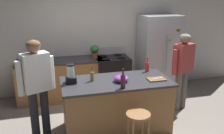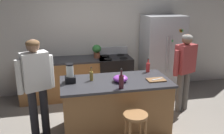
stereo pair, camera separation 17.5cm
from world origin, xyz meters
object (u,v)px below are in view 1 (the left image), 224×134
(person_by_sink_right, at_px, (183,65))
(blender_appliance, at_px, (71,75))
(bottle_wine, at_px, (123,81))
(bar_stool, at_px, (138,122))
(bottle_vinegar, at_px, (92,76))
(mixing_bowl, at_px, (121,78))
(potted_plant, at_px, (94,50))
(bottle_soda, at_px, (147,67))
(kitchen_island, at_px, (116,105))
(chef_knife, at_px, (158,78))
(person_by_island_left, at_px, (37,82))
(refrigerator, at_px, (159,54))
(cutting_board, at_px, (156,79))
(stove_range, at_px, (112,75))

(person_by_sink_right, bearing_deg, blender_appliance, -171.47)
(person_by_sink_right, relative_size, bottle_wine, 4.98)
(person_by_sink_right, relative_size, bar_stool, 2.48)
(bottle_vinegar, xyz_separation_m, mixing_bowl, (0.46, -0.16, -0.03))
(potted_plant, distance_m, bottle_soda, 1.44)
(kitchen_island, height_order, chef_knife, chef_knife)
(person_by_island_left, height_order, bottle_soda, person_by_island_left)
(blender_appliance, relative_size, bottle_wine, 1.00)
(refrigerator, height_order, blender_appliance, refrigerator)
(cutting_board, bearing_deg, stove_range, 102.00)
(person_by_sink_right, xyz_separation_m, bottle_wine, (-1.48, -0.77, 0.07))
(stove_range, relative_size, potted_plant, 3.62)
(bottle_wine, xyz_separation_m, bottle_vinegar, (-0.40, 0.44, -0.03))
(cutting_board, bearing_deg, bottle_vinegar, 168.06)
(bottle_soda, height_order, cutting_board, bottle_soda)
(refrigerator, distance_m, bottle_vinegar, 2.33)
(person_by_sink_right, distance_m, bottle_wine, 1.67)
(refrigerator, bearing_deg, blender_appliance, -147.40)
(blender_appliance, xyz_separation_m, bottle_vinegar, (0.35, 0.01, -0.05))
(refrigerator, xyz_separation_m, potted_plant, (-1.55, 0.05, 0.16))
(bar_stool, height_order, bottle_vinegar, bottle_vinegar)
(kitchen_island, distance_m, blender_appliance, 0.95)
(mixing_bowl, bearing_deg, bottle_wine, -101.29)
(stove_range, bearing_deg, refrigerator, -1.24)
(bar_stool, relative_size, chef_knife, 2.88)
(bottle_soda, distance_m, mixing_bowl, 0.75)
(potted_plant, bearing_deg, kitchen_island, -86.91)
(potted_plant, distance_m, blender_appliance, 1.61)
(bottle_soda, height_order, chef_knife, bottle_soda)
(person_by_island_left, height_order, bottle_wine, person_by_island_left)
(refrigerator, xyz_separation_m, bar_stool, (-1.33, -2.20, -0.42))
(cutting_board, bearing_deg, bar_stool, -132.76)
(person_by_sink_right, relative_size, cutting_board, 5.25)
(bottle_vinegar, relative_size, cutting_board, 0.79)
(cutting_board, height_order, chef_knife, chef_knife)
(person_by_island_left, bearing_deg, stove_range, 44.00)
(person_by_sink_right, height_order, bottle_soda, person_by_sink_right)
(kitchen_island, bearing_deg, mixing_bowl, -45.14)
(kitchen_island, height_order, bottle_wine, bottle_wine)
(refrigerator, distance_m, cutting_board, 1.82)
(person_by_island_left, distance_m, potted_plant, 1.97)
(bottle_soda, bearing_deg, refrigerator, 56.36)
(blender_appliance, distance_m, chef_knife, 1.46)
(bar_stool, bearing_deg, chef_knife, 46.18)
(refrigerator, height_order, bottle_vinegar, refrigerator)
(mixing_bowl, bearing_deg, stove_range, 81.00)
(potted_plant, xyz_separation_m, chef_knife, (0.77, -1.68, -0.15))
(bottle_wine, bearing_deg, person_by_island_left, 165.26)
(stove_range, xyz_separation_m, potted_plant, (-0.40, 0.03, 0.62))
(kitchen_island, xyz_separation_m, bottle_soda, (0.69, 0.34, 0.54))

